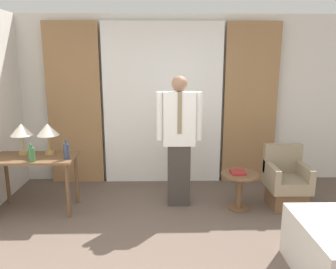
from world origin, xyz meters
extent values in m
cube|color=silver|center=(0.00, 2.76, 1.35)|extent=(10.00, 0.06, 2.70)
cube|color=white|center=(0.00, 2.63, 1.29)|extent=(1.90, 0.06, 2.58)
cube|color=#997047|center=(-1.42, 2.63, 1.29)|extent=(0.85, 0.06, 2.58)
cube|color=#997047|center=(1.42, 2.63, 1.29)|extent=(0.85, 0.06, 2.58)
cube|color=brown|center=(-1.70, 1.54, 0.74)|extent=(1.09, 0.57, 0.03)
cylinder|color=brown|center=(-1.22, 1.32, 0.36)|extent=(0.05, 0.05, 0.72)
cylinder|color=brown|center=(-2.19, 1.77, 0.36)|extent=(0.05, 0.05, 0.72)
cylinder|color=brown|center=(-1.22, 1.77, 0.36)|extent=(0.05, 0.05, 0.72)
cylinder|color=#9E7F47|center=(-1.88, 1.66, 0.77)|extent=(0.12, 0.12, 0.04)
cylinder|color=#9E7F47|center=(-1.88, 1.66, 0.90)|extent=(0.02, 0.02, 0.22)
cone|color=silver|center=(-1.88, 1.66, 1.10)|extent=(0.29, 0.29, 0.16)
cylinder|color=#9E7F47|center=(-1.53, 1.66, 0.77)|extent=(0.12, 0.12, 0.04)
cylinder|color=#9E7F47|center=(-1.53, 1.66, 0.90)|extent=(0.02, 0.02, 0.22)
cone|color=silver|center=(-1.53, 1.66, 1.10)|extent=(0.29, 0.29, 0.16)
cylinder|color=#2D3851|center=(-1.23, 1.43, 0.85)|extent=(0.07, 0.07, 0.20)
cylinder|color=#2D3851|center=(-1.23, 1.43, 0.98)|extent=(0.03, 0.03, 0.06)
cylinder|color=#336638|center=(-1.64, 1.34, 0.84)|extent=(0.08, 0.08, 0.17)
cylinder|color=#336638|center=(-1.64, 1.34, 0.95)|extent=(0.03, 0.03, 0.05)
cube|color=#38332D|center=(0.22, 1.70, 0.43)|extent=(0.31, 0.16, 0.87)
cube|color=white|center=(0.22, 1.70, 1.23)|extent=(0.43, 0.19, 0.72)
cube|color=#847556|center=(0.22, 1.59, 1.32)|extent=(0.06, 0.01, 0.54)
cylinder|color=white|center=(-0.04, 1.70, 1.26)|extent=(0.09, 0.09, 0.65)
cylinder|color=white|center=(0.48, 1.70, 1.26)|extent=(0.09, 0.09, 0.65)
sphere|color=#936B51|center=(0.22, 1.70, 1.69)|extent=(0.21, 0.21, 0.21)
cube|color=brown|center=(1.70, 1.59, 0.13)|extent=(0.45, 0.47, 0.27)
cube|color=gray|center=(1.70, 1.59, 0.35)|extent=(0.53, 0.55, 0.16)
cube|color=gray|center=(1.70, 1.82, 0.63)|extent=(0.53, 0.10, 0.41)
cube|color=gray|center=(1.48, 1.59, 0.52)|extent=(0.08, 0.55, 0.18)
cube|color=gray|center=(1.93, 1.59, 0.52)|extent=(0.08, 0.55, 0.18)
cylinder|color=brown|center=(1.03, 1.53, 0.01)|extent=(0.28, 0.28, 0.02)
cylinder|color=brown|center=(1.03, 1.53, 0.24)|extent=(0.08, 0.08, 0.49)
cylinder|color=brown|center=(1.03, 1.53, 0.50)|extent=(0.50, 0.50, 0.03)
cube|color=maroon|center=(1.00, 1.53, 0.53)|extent=(0.19, 0.22, 0.03)
camera|label=1|loc=(-0.01, -2.61, 1.99)|focal=35.00mm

